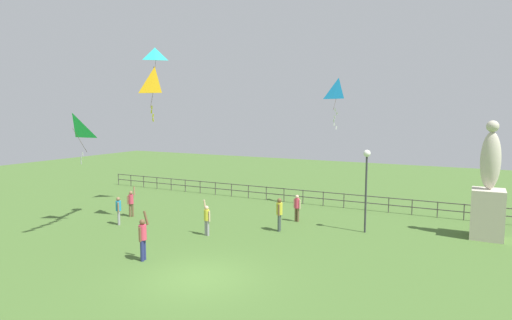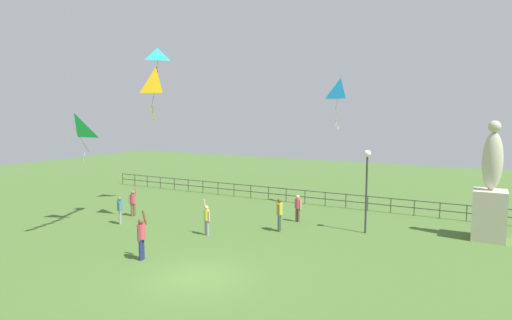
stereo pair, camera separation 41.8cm
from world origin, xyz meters
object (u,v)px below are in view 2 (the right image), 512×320
object	(u,v)px
lamppost	(367,173)
person_5	(133,201)
kite_3	(75,129)
kite_1	(340,91)
kite_0	(157,56)
statue_monument	(490,199)
person_0	(298,206)
kite_2	(156,82)
person_4	(279,212)
person_2	(120,208)
person_1	(207,218)
person_3	(141,236)

from	to	relation	value
lamppost	person_5	bearing A→B (deg)	-167.29
kite_3	kite_1	bearing A→B (deg)	45.89
kite_0	statue_monument	bearing A→B (deg)	4.55
person_0	kite_2	distance (m)	10.34
kite_0	kite_2	bearing A→B (deg)	-50.17
statue_monument	kite_1	bearing A→B (deg)	159.45
person_4	person_0	bearing A→B (deg)	88.23
statue_monument	kite_2	bearing A→B (deg)	-163.14
statue_monument	person_4	xyz separation A→B (m)	(-9.50, -3.45, -1.00)
person_2	person_5	world-z (taller)	person_5
person_4	kite_0	xyz separation A→B (m)	(-9.57, 1.94, 8.70)
kite_3	kite_0	bearing A→B (deg)	88.68
lamppost	kite_0	size ratio (longest dim) A/B	2.35
person_0	kite_2	xyz separation A→B (m)	(-6.80, -3.71, 6.85)
person_0	person_5	bearing A→B (deg)	-159.47
person_1	person_2	xyz separation A→B (m)	(-5.43, -0.48, -0.01)
person_2	kite_0	bearing A→B (deg)	104.70
kite_0	kite_1	xyz separation A→B (m)	(10.58, 4.70, -2.23)
kite_0	kite_3	distance (m)	7.76
person_0	person_3	xyz separation A→B (m)	(-3.24, -8.91, 0.15)
person_2	kite_1	distance (m)	14.85
person_5	lamppost	bearing A→B (deg)	12.71
lamppost	kite_0	distance (m)	15.08
lamppost	kite_3	distance (m)	15.21
kite_1	kite_3	distance (m)	15.57
person_0	person_1	world-z (taller)	person_1
lamppost	person_4	size ratio (longest dim) A/B	2.46
kite_0	kite_3	world-z (taller)	kite_0
statue_monument	lamppost	size ratio (longest dim) A/B	1.35
person_4	kite_0	distance (m)	13.08
person_5	kite_0	size ratio (longest dim) A/B	0.99
statue_monument	kite_0	distance (m)	20.62
person_2	person_5	size ratio (longest dim) A/B	0.85
statue_monument	person_5	size ratio (longest dim) A/B	3.20
person_2	kite_1	size ratio (longest dim) A/B	0.48
statue_monument	person_1	distance (m)	13.73
person_0	person_1	size ratio (longest dim) A/B	0.86
person_2	kite_2	xyz separation A→B (m)	(1.58, 1.40, 6.85)
statue_monument	person_1	size ratio (longest dim) A/B	3.23
lamppost	person_3	distance (m)	11.26
statue_monument	kite_1	size ratio (longest dim) A/B	1.81
person_5	kite_3	bearing A→B (deg)	-102.00
statue_monument	lamppost	xyz separation A→B (m)	(-5.50, -1.67, 1.11)
person_3	kite_3	distance (m)	8.11
kite_3	statue_monument	bearing A→B (deg)	22.31
person_0	person_5	xyz separation A→B (m)	(-9.09, -3.40, 0.02)
person_2	kite_1	world-z (taller)	kite_1
kite_2	person_5	bearing A→B (deg)	172.29
lamppost	kite_2	xyz separation A→B (m)	(-10.73, -3.25, 4.62)
person_4	kite_0	bearing A→B (deg)	168.56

